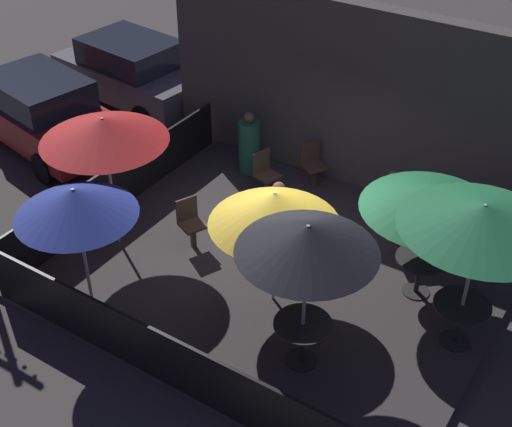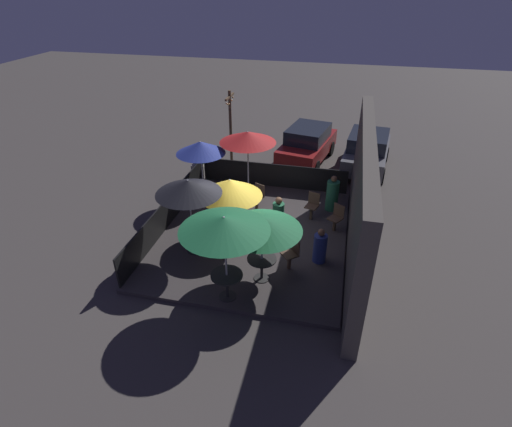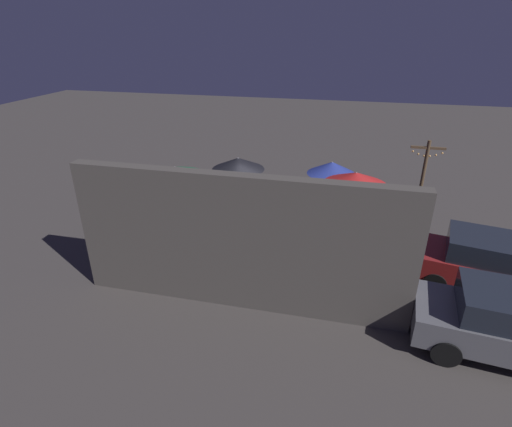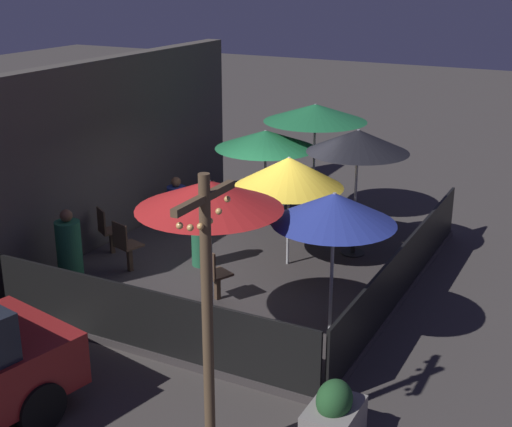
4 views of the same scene
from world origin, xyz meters
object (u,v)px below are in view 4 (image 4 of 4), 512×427
object	(u,v)px
dining_table_1	(354,225)
patio_chair_2	(126,245)
patio_chair_1	(221,202)
patron_0	(202,238)
patio_umbrella_1	(358,141)
patron_1	(177,206)
patio_umbrella_3	(289,172)
patio_umbrella_4	(209,195)
patio_umbrella_2	(315,113)
patron_2	(69,250)
patio_umbrella_5	(334,208)
planter_box	(334,418)
dining_table_0	(265,197)
dining_table_2	(313,190)
patio_umbrella_0	(265,139)
patio_chair_0	(214,273)
patio_chair_3	(108,229)
light_post	(207,309)

from	to	relation	value
dining_table_1	patio_chair_2	distance (m)	4.26
patio_chair_1	patron_0	size ratio (longest dim) A/B	0.81
patio_umbrella_1	patron_1	distance (m)	4.15
dining_table_1	patio_umbrella_3	bearing A→B (deg)	139.05
patio_umbrella_4	patio_umbrella_2	bearing A→B (deg)	8.57
patio_umbrella_3	patio_umbrella_1	bearing A→B (deg)	-40.95
patio_chair_2	patron_2	bearing A→B (deg)	157.33
patio_umbrella_5	planter_box	distance (m)	2.95
patio_umbrella_1	patio_umbrella_4	size ratio (longest dim) A/B	0.99
patio_umbrella_3	patio_chair_2	distance (m)	3.17
dining_table_0	patron_1	bearing A→B (deg)	128.18
patron_1	patio_umbrella_5	bearing A→B (deg)	174.18
dining_table_2	patron_2	size ratio (longest dim) A/B	0.63
patio_umbrella_0	patron_1	size ratio (longest dim) A/B	1.90
patio_chair_0	patio_chair_3	size ratio (longest dim) A/B	1.00
patio_umbrella_5	patio_chair_0	distance (m)	2.65
patron_0	patio_umbrella_4	bearing A→B (deg)	144.12
patio_umbrella_3	patron_2	distance (m)	4.05
patron_0	patio_chair_1	bearing A→B (deg)	-49.80
patio_umbrella_2	dining_table_1	size ratio (longest dim) A/B	2.97
patio_umbrella_5	patio_chair_0	bearing A→B (deg)	82.16
dining_table_2	patio_chair_2	xyz separation A→B (m)	(-4.42, 1.73, -0.05)
patio_chair_1	patio_umbrella_5	bearing A→B (deg)	-83.53
patio_chair_0	patio_chair_3	bearing A→B (deg)	97.79
patio_chair_3	light_post	bearing A→B (deg)	-99.35
patron_1	patio_umbrella_1	bearing A→B (deg)	-148.06
patio_chair_1	patio_chair_3	bearing A→B (deg)	-157.68
dining_table_0	patio_chair_3	distance (m)	3.49
patio_umbrella_3	planter_box	xyz separation A→B (m)	(-4.40, -2.64, -1.51)
patron_1	planter_box	distance (m)	7.50
patio_umbrella_4	patron_2	distance (m)	3.67
patron_0	patio_chair_3	bearing A→B (deg)	30.57
patio_umbrella_2	dining_table_1	xyz separation A→B (m)	(-1.72, -1.57, -1.70)
patron_0	patron_1	size ratio (longest dim) A/B	1.06
patio_chair_3	patron_1	size ratio (longest dim) A/B	0.82
patio_umbrella_1	light_post	xyz separation A→B (m)	(-6.34, -0.61, -0.40)
patio_umbrella_5	patio_chair_0	world-z (taller)	patio_umbrella_5
patron_1	planter_box	xyz separation A→B (m)	(-5.08, -5.51, -0.24)
dining_table_0	dining_table_2	bearing A→B (deg)	-38.26
patio_chair_2	patron_1	xyz separation A→B (m)	(2.35, 0.47, -0.04)
patio_umbrella_4	patio_umbrella_5	xyz separation A→B (m)	(0.84, -1.52, -0.21)
patio_umbrella_1	light_post	distance (m)	6.38
patio_umbrella_0	patio_umbrella_3	bearing A→B (deg)	-143.01
patio_umbrella_3	patio_umbrella_4	xyz separation A→B (m)	(-3.07, -0.21, 0.47)
patio_umbrella_1	patron_1	bearing A→B (deg)	95.38
patio_umbrella_1	dining_table_1	distance (m)	1.62
patio_umbrella_2	patio_umbrella_4	bearing A→B (deg)	-171.43
patio_chair_0	patio_umbrella_1	bearing A→B (deg)	0.00
dining_table_0	patron_0	bearing A→B (deg)	-179.76
patio_umbrella_2	patron_0	xyz separation A→B (m)	(-3.51, 0.71, -1.75)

